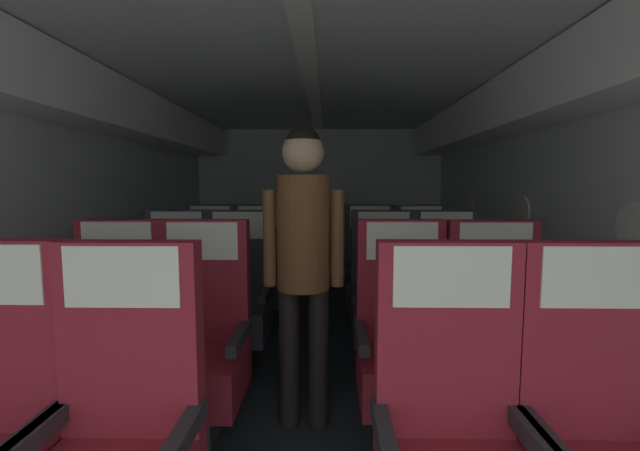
# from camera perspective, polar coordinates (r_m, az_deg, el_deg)

# --- Properties ---
(ground) EXTENTS (3.71, 6.59, 0.02)m
(ground) POSITION_cam_1_polar(r_m,az_deg,el_deg) (3.06, -1.52, -20.18)
(ground) COLOR #23282D
(fuselage_shell) EXTENTS (3.59, 6.24, 2.16)m
(fuselage_shell) POSITION_cam_1_polar(r_m,az_deg,el_deg) (3.03, -1.35, 10.44)
(fuselage_shell) COLOR silver
(fuselage_shell) RESTS_ON ground
(seat_b_left_window) EXTENTS (0.50, 0.48, 1.14)m
(seat_b_left_window) POSITION_cam_1_polar(r_m,az_deg,el_deg) (2.48, -26.83, -14.75)
(seat_b_left_window) COLOR #38383D
(seat_b_left_window) RESTS_ON ground
(seat_b_left_aisle) EXTENTS (0.50, 0.48, 1.14)m
(seat_b_left_aisle) POSITION_cam_1_polar(r_m,az_deg,el_deg) (2.30, -16.33, -15.97)
(seat_b_left_aisle) COLOR #38383D
(seat_b_left_aisle) RESTS_ON ground
(seat_b_right_aisle) EXTENTS (0.50, 0.48, 1.14)m
(seat_b_right_aisle) POSITION_cam_1_polar(r_m,az_deg,el_deg) (2.37, 23.52, -15.56)
(seat_b_right_aisle) COLOR #38383D
(seat_b_right_aisle) RESTS_ON ground
(seat_b_right_window) EXTENTS (0.50, 0.48, 1.14)m
(seat_b_right_window) POSITION_cam_1_polar(r_m,az_deg,el_deg) (2.26, 11.47, -16.26)
(seat_b_right_window) COLOR #38383D
(seat_b_right_window) RESTS_ON ground
(seat_c_left_window) EXTENTS (0.50, 0.48, 1.14)m
(seat_c_left_window) POSITION_cam_1_polar(r_m,az_deg,el_deg) (3.23, -19.56, -9.77)
(seat_c_left_window) COLOR #38383D
(seat_c_left_window) RESTS_ON ground
(seat_c_left_aisle) EXTENTS (0.50, 0.48, 1.14)m
(seat_c_left_aisle) POSITION_cam_1_polar(r_m,az_deg,el_deg) (3.08, -11.46, -10.30)
(seat_c_left_aisle) COLOR #38383D
(seat_c_left_aisle) RESTS_ON ground
(seat_c_right_aisle) EXTENTS (0.50, 0.48, 1.14)m
(seat_c_right_aisle) POSITION_cam_1_polar(r_m,az_deg,el_deg) (3.16, 17.31, -10.06)
(seat_c_right_aisle) COLOR #38383D
(seat_c_right_aisle) RESTS_ON ground
(seat_c_right_window) EXTENTS (0.50, 0.48, 1.14)m
(seat_c_right_window) POSITION_cam_1_polar(r_m,az_deg,el_deg) (3.07, 8.89, -10.36)
(seat_c_right_window) COLOR #38383D
(seat_c_right_window) RESTS_ON ground
(seat_d_left_window) EXTENTS (0.50, 0.48, 1.14)m
(seat_d_left_window) POSITION_cam_1_polar(r_m,az_deg,el_deg) (4.02, -15.15, -6.67)
(seat_d_left_window) COLOR #38383D
(seat_d_left_window) RESTS_ON ground
(seat_d_left_aisle) EXTENTS (0.50, 0.48, 1.14)m
(seat_d_left_aisle) POSITION_cam_1_polar(r_m,az_deg,el_deg) (3.92, -8.69, -6.83)
(seat_d_left_aisle) COLOR #38383D
(seat_d_left_aisle) RESTS_ON ground
(seat_d_right_aisle) EXTENTS (0.50, 0.48, 1.14)m
(seat_d_right_aisle) POSITION_cam_1_polar(r_m,az_deg,el_deg) (3.94, 13.96, -6.87)
(seat_d_right_aisle) COLOR #38383D
(seat_d_right_aisle) RESTS_ON ground
(seat_d_right_window) EXTENTS (0.50, 0.48, 1.14)m
(seat_d_right_window) POSITION_cam_1_polar(r_m,az_deg,el_deg) (3.89, 6.99, -6.92)
(seat_d_right_window) COLOR #38383D
(seat_d_right_window) RESTS_ON ground
(flight_attendant) EXTENTS (0.43, 0.28, 1.63)m
(flight_attendant) POSITION_cam_1_polar(r_m,az_deg,el_deg) (2.19, -2.30, -2.66)
(flight_attendant) COLOR black
(flight_attendant) RESTS_ON ground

